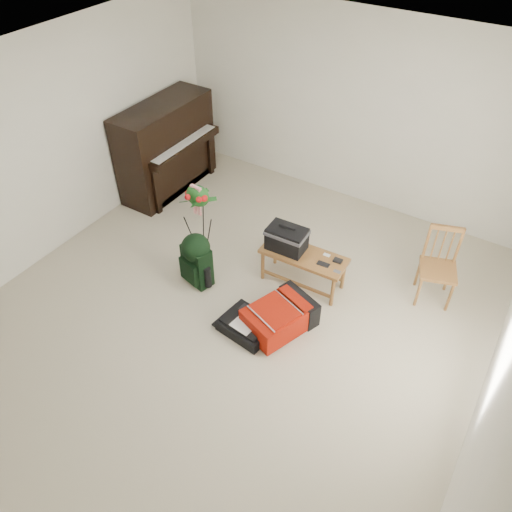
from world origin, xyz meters
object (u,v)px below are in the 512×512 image
Objects in this scene: piano at (167,149)px; green_backpack at (196,257)px; black_duffel at (247,324)px; red_suitcase at (282,314)px; bench at (292,244)px; dining_chair at (439,267)px; flower_stand at (201,227)px.

green_backpack is at bearing -41.97° from piano.
piano is 2.60× the size of black_duffel.
red_suitcase is at bearing 11.58° from green_backpack.
bench is 1.47× the size of green_backpack.
bench reaches higher than black_duffel.
piano reaches higher than dining_chair.
dining_chair reaches higher than green_backpack.
flower_stand reaches higher than green_backpack.
flower_stand is at bearing 156.71° from black_duffel.
bench is at bearing 131.83° from red_suitcase.
flower_stand is (1.42, -1.11, -0.04)m from piano.
flower_stand reaches higher than dining_chair.
dining_chair is at bearing 41.56° from green_backpack.
red_suitcase is 1.16m from green_backpack.
dining_chair is 1.52× the size of black_duffel.
red_suitcase is at bearing -152.36° from dining_chair.
bench is 1.11× the size of dining_chair.
flower_stand is (-1.28, 0.34, 0.40)m from red_suitcase.
green_backpack is at bearing -162.86° from red_suitcase.
bench is 1.69× the size of black_duffel.
flower_stand is at bearing -164.19° from bench.
green_backpack is at bearing -171.48° from dining_chair.
red_suitcase is 1.45× the size of black_duffel.
dining_chair is at bearing -2.75° from piano.
flower_stand is at bearing -178.22° from dining_chair.
piano is at bearing 152.01° from black_duffel.
red_suitcase is 0.74× the size of flower_stand.
black_duffel is (-1.47, -1.52, -0.35)m from dining_chair.
piano is at bearing 159.72° from bench.
red_suitcase is (0.27, -0.67, -0.36)m from bench.
flower_stand reaches higher than red_suitcase.
black_duffel is at bearing -35.11° from piano.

